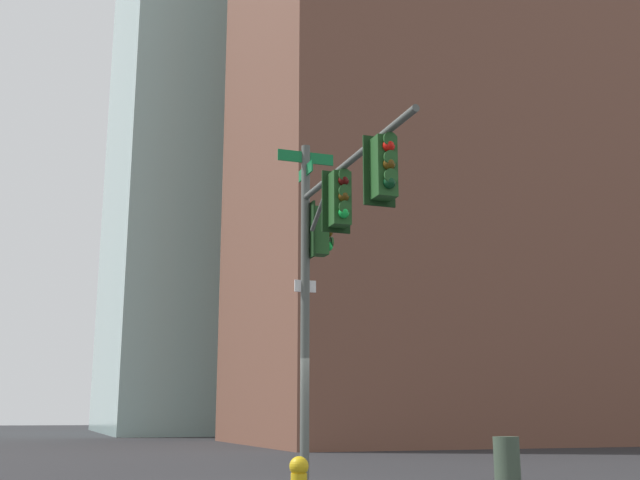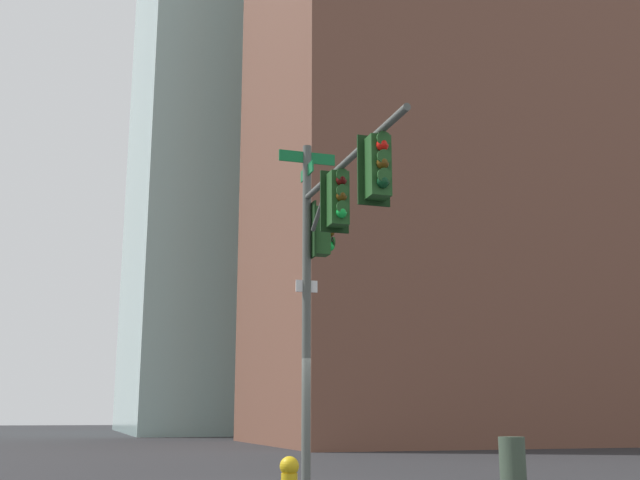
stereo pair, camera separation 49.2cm
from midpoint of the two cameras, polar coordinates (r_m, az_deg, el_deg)
signal_pole_assembly at (r=14.64m, az=1.83°, el=0.79°), size 1.22×5.56×6.92m
litter_bin at (r=17.85m, az=14.63°, el=-15.22°), size 0.56×0.56×0.95m
building_brick_nearside at (r=47.46m, az=12.92°, el=12.32°), size 26.66×14.66×42.31m
building_brick_midblock at (r=58.44m, az=16.28°, el=6.98°), size 16.18×15.67×40.97m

